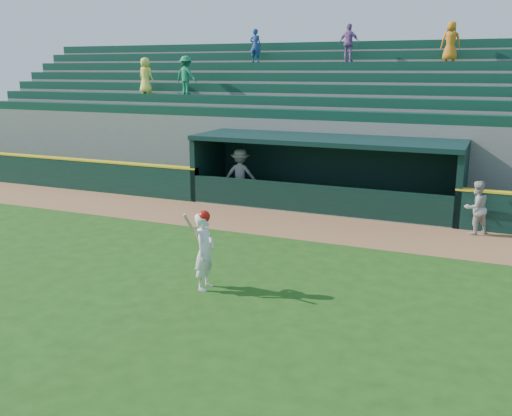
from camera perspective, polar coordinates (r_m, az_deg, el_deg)
The scene contains 9 objects.
ground at distance 13.66m, azimuth -2.68°, elevation -6.78°, with size 120.00×120.00×0.00m, color #1B4310.
warning_track at distance 17.97m, azimuth 4.17°, elevation -1.71°, with size 40.00×3.00×0.01m, color brown.
field_wall_left at distance 25.75m, azimuth -21.18°, elevation 3.46°, with size 15.50×0.30×1.20m, color black.
wall_stripe_left at distance 25.65m, azimuth -21.30°, elevation 4.84°, with size 15.50×0.32×0.06m, color yellow.
dugout_player_front at distance 17.98m, azimuth 21.14°, elevation 0.02°, with size 0.78×0.61×1.61m, color #AAAAA4.
dugout_player_inside at distance 21.26m, azimuth -1.58°, elevation 3.36°, with size 1.23×0.71×1.91m, color #989893.
dugout at distance 20.57m, azimuth 7.11°, elevation 4.05°, with size 9.40×2.80×2.46m.
stands at distance 24.81m, azimuth 10.23°, elevation 8.00°, with size 34.50×6.25×6.62m.
batter_at_plate at distance 12.65m, azimuth -5.16°, elevation -4.18°, with size 0.51×0.81×1.82m.
Camera 1 is at (5.65, -11.48, 4.79)m, focal length 40.00 mm.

